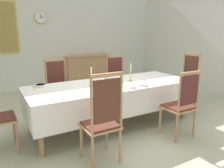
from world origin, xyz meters
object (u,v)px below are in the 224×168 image
chair_north_b (118,79)px  spoon_secondary (137,86)px  dining_table (112,88)px  spoon_primary (33,87)px  bowl_near_right (132,87)px  framed_painting (0,27)px  chair_south_b (181,103)px  bowl_far_left (144,85)px  soup_tureen (109,78)px  chair_head_east (186,81)px  mounted_clock (40,17)px  chair_south_a (102,119)px  candlestick_west (91,79)px  candlestick_east (131,74)px  chair_north_a (58,87)px  bowl_near_left (41,85)px  sideboard (88,70)px

chair_north_b → spoon_secondary: chair_north_b is taller
dining_table → spoon_secondary: bearing=-57.9°
dining_table → spoon_primary: 1.30m
bowl_near_right → framed_painting: 4.13m
spoon_primary → chair_south_b: bearing=-37.4°
chair_north_b → bowl_far_left: 1.42m
soup_tureen → spoon_secondary: size_ratio=1.39×
dining_table → bowl_near_right: 0.44m
chair_head_east → mounted_clock: (-2.25, 3.28, 1.40)m
soup_tureen → framed_painting: (-1.37, 3.29, 0.87)m
chair_south_a → framed_painting: 4.45m
chair_south_a → soup_tureen: 1.16m
candlestick_west → spoon_primary: size_ratio=1.76×
soup_tureen → candlestick_east: (0.45, 0.00, 0.03)m
candlestick_east → bowl_far_left: bearing=-93.9°
soup_tureen → spoon_primary: 1.24m
candlestick_west → spoon_primary: 0.95m
soup_tureen → spoon_primary: (-1.17, 0.41, -0.09)m
chair_north_a → chair_head_east: bearing=159.5°
soup_tureen → bowl_near_left: soup_tureen is taller
soup_tureen → bowl_near_right: size_ratio=1.68×
chair_south_a → mounted_clock: bearing=86.3°
candlestick_west → spoon_secondary: candlestick_west is taller
spoon_primary → spoon_secondary: 1.68m
chair_north_b → bowl_far_left: bearing=76.3°
soup_tureen → framed_painting: framed_painting is taller
chair_head_east → sideboard: (-0.96, 3.03, -0.14)m
chair_south_a → candlestick_west: size_ratio=3.79×
spoon_secondary → chair_north_a: bearing=133.6°
candlestick_west → mounted_clock: (-0.02, 3.28, 1.12)m
chair_south_a → chair_head_east: 2.70m
chair_head_east → spoon_primary: size_ratio=6.71×
soup_tureen → bowl_near_right: bearing=-64.4°
candlestick_east → bowl_near_right: candlestick_east is taller
bowl_far_left → spoon_primary: 1.79m
chair_south_a → spoon_primary: size_ratio=6.66×
chair_south_b → bowl_near_left: size_ratio=6.24×
candlestick_west → sideboard: (1.27, 3.03, -0.43)m
dining_table → soup_tureen: 0.18m
framed_painting → chair_north_a: bearing=-72.2°
chair_north_a → chair_south_b: 2.33m
dining_table → chair_head_east: bearing=0.0°
dining_table → candlestick_east: 0.43m
soup_tureen → chair_south_a: bearing=-123.1°
soup_tureen → chair_north_a: bearing=123.2°
chair_head_east → framed_painting: (-3.28, 3.29, 1.13)m
chair_head_east → mounted_clock: mounted_clock is taller
chair_head_east → spoon_primary: (-3.08, 0.41, 0.17)m
chair_north_a → sideboard: (1.57, 2.09, -0.12)m
chair_head_east → spoon_secondary: chair_head_east is taller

